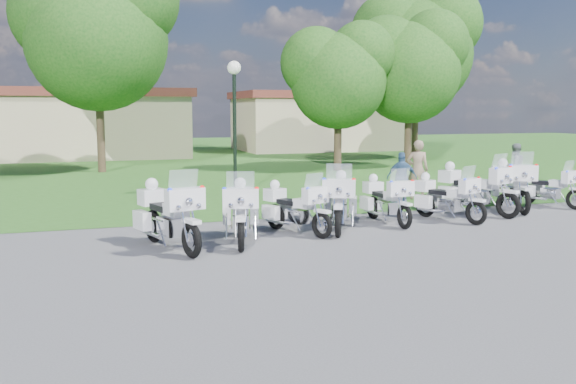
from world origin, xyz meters
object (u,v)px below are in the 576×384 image
object	(u,v)px
motorcycle_7	(511,184)
motorcycle_3	(340,201)
motorcycle_6	(474,188)
lamp_post	(234,96)
motorcycle_2	(294,207)
motorcycle_0	(168,214)
bystander_a	(418,170)
bystander_c	(402,178)
motorcycle_5	(446,197)
bystander_b	(514,167)
motorcycle_8	(548,186)
motorcycle_4	(386,199)
motorcycle_1	(241,211)

from	to	relation	value
motorcycle_7	motorcycle_3	bearing A→B (deg)	30.55
motorcycle_3	motorcycle_7	world-z (taller)	motorcycle_7
motorcycle_6	motorcycle_7	world-z (taller)	motorcycle_7
motorcycle_7	lamp_post	world-z (taller)	lamp_post
motorcycle_2	motorcycle_0	bearing A→B (deg)	-10.27
bystander_a	bystander_c	bearing A→B (deg)	64.33
motorcycle_5	bystander_c	world-z (taller)	bystander_c
motorcycle_2	bystander_c	size ratio (longest dim) A/B	1.29
motorcycle_0	motorcycle_3	distance (m)	4.35
motorcycle_2	motorcycle_5	xyz separation A→B (m)	(4.35, 0.40, 0.00)
lamp_post	bystander_b	distance (m)	10.35
motorcycle_3	motorcycle_8	xyz separation A→B (m)	(7.38, 1.48, -0.11)
motorcycle_4	motorcycle_8	bearing A→B (deg)	-172.90
motorcycle_2	motorcycle_8	size ratio (longest dim) A/B	1.01
motorcycle_4	motorcycle_7	size ratio (longest dim) A/B	0.87
motorcycle_6	motorcycle_8	xyz separation A→B (m)	(2.95, 0.52, -0.13)
motorcycle_3	bystander_b	size ratio (longest dim) A/B	1.38
motorcycle_6	lamp_post	xyz separation A→B (m)	(-5.49, 5.37, 2.61)
bystander_a	motorcycle_7	bearing A→B (deg)	149.62
motorcycle_5	lamp_post	world-z (taller)	lamp_post
motorcycle_8	bystander_b	size ratio (longest dim) A/B	1.20
motorcycle_3	motorcycle_8	distance (m)	7.53
motorcycle_4	motorcycle_6	bearing A→B (deg)	-172.85
motorcycle_1	motorcycle_5	size ratio (longest dim) A/B	1.15
motorcycle_3	bystander_b	distance (m)	10.19
motorcycle_3	motorcycle_4	distance (m)	1.52
motorcycle_0	bystander_c	xyz separation A→B (m)	(7.78, 4.30, 0.07)
lamp_post	motorcycle_1	bearing A→B (deg)	-102.72
motorcycle_4	lamp_post	world-z (taller)	lamp_post
motorcycle_6	motorcycle_8	world-z (taller)	motorcycle_6
bystander_a	bystander_b	size ratio (longest dim) A/B	1.14
motorcycle_0	motorcycle_2	bearing A→B (deg)	177.46
motorcycle_5	motorcycle_7	bearing A→B (deg)	177.84
motorcycle_1	motorcycle_5	xyz separation A→B (m)	(5.79, 1.01, -0.07)
bystander_b	motorcycle_7	bearing A→B (deg)	44.85
motorcycle_0	motorcycle_3	world-z (taller)	motorcycle_0
motorcycle_4	lamp_post	bearing A→B (deg)	-69.94
bystander_b	bystander_c	distance (m)	5.59
motorcycle_0	motorcycle_5	size ratio (longest dim) A/B	1.20
motorcycle_1	lamp_post	xyz separation A→B (m)	(1.59, 7.04, 2.65)
motorcycle_7	bystander_c	bearing A→B (deg)	-22.90
motorcycle_7	bystander_a	bearing A→B (deg)	-42.37
motorcycle_6	bystander_a	distance (m)	3.08
bystander_c	motorcycle_0	bearing A→B (deg)	48.47
motorcycle_3	motorcycle_1	bearing A→B (deg)	39.76
motorcycle_0	bystander_a	bearing A→B (deg)	-167.27
motorcycle_0	motorcycle_4	distance (m)	5.86
motorcycle_4	motorcycle_5	world-z (taller)	motorcycle_5
motorcycle_1	motorcycle_4	size ratio (longest dim) A/B	1.10
motorcycle_2	motorcycle_3	distance (m)	1.21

